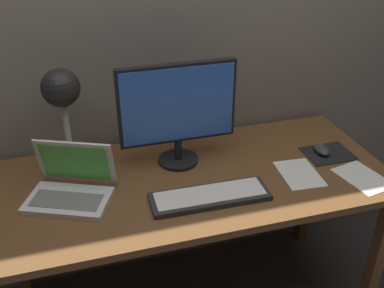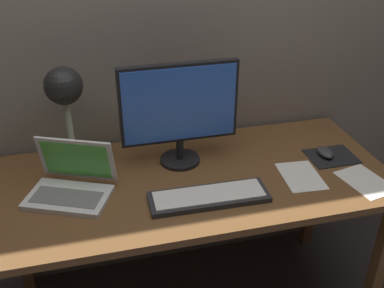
{
  "view_description": "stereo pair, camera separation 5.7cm",
  "coord_description": "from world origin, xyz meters",
  "views": [
    {
      "loc": [
        -0.4,
        -1.41,
        1.73
      ],
      "look_at": [
        -0.0,
        -0.05,
        0.92
      ],
      "focal_mm": 41.81,
      "sensor_mm": 36.0,
      "label": 1
    },
    {
      "loc": [
        -0.35,
        -1.43,
        1.73
      ],
      "look_at": [
        -0.0,
        -0.05,
        0.92
      ],
      "focal_mm": 41.81,
      "sensor_mm": 36.0,
      "label": 2
    }
  ],
  "objects": [
    {
      "name": "mouse",
      "position": [
        0.6,
        0.02,
        0.76
      ],
      "size": [
        0.06,
        0.1,
        0.03
      ],
      "primitive_type": "ellipsoid",
      "color": "#38383A",
      "rests_on": "mousepad"
    },
    {
      "name": "paper_sheet_near_mouse",
      "position": [
        0.43,
        -0.1,
        0.74
      ],
      "size": [
        0.16,
        0.22,
        0.0
      ],
      "primitive_type": "cube",
      "rotation": [
        0.0,
        0.0,
        -0.08
      ],
      "color": "white",
      "rests_on": "desk"
    },
    {
      "name": "desk",
      "position": [
        0.0,
        0.0,
        0.66
      ],
      "size": [
        1.6,
        0.7,
        0.74
      ],
      "color": "brown",
      "rests_on": "ground"
    },
    {
      "name": "laptop",
      "position": [
        -0.45,
        0.01,
        0.8
      ],
      "size": [
        0.36,
        0.32,
        0.2
      ],
      "color": "silver",
      "rests_on": "desk"
    },
    {
      "name": "keyboard_main",
      "position": [
        0.03,
        -0.16,
        0.75
      ],
      "size": [
        0.44,
        0.15,
        0.03
      ],
      "color": "#28282B",
      "rests_on": "desk"
    },
    {
      "name": "mousepad",
      "position": [
        0.62,
        0.01,
        0.74
      ],
      "size": [
        0.2,
        0.16,
        0.0
      ],
      "primitive_type": "cube",
      "color": "black",
      "rests_on": "desk"
    },
    {
      "name": "back_wall",
      "position": [
        0.0,
        0.4,
        1.3
      ],
      "size": [
        4.8,
        0.06,
        2.6
      ],
      "primitive_type": "cube",
      "color": "gray",
      "rests_on": "ground"
    },
    {
      "name": "desk_lamp",
      "position": [
        -0.44,
        0.21,
        1.04
      ],
      "size": [
        0.17,
        0.17,
        0.42
      ],
      "color": "beige",
      "rests_on": "desk"
    },
    {
      "name": "monitor",
      "position": [
        -0.01,
        0.13,
        0.98
      ],
      "size": [
        0.47,
        0.17,
        0.43
      ],
      "color": "black",
      "rests_on": "desk"
    },
    {
      "name": "paper_sheet_by_keyboard",
      "position": [
        0.66,
        -0.2,
        0.74
      ],
      "size": [
        0.19,
        0.23,
        0.0
      ],
      "primitive_type": "cube",
      "rotation": [
        0.0,
        0.0,
        0.2
      ],
      "color": "white",
      "rests_on": "desk"
    }
  ]
}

